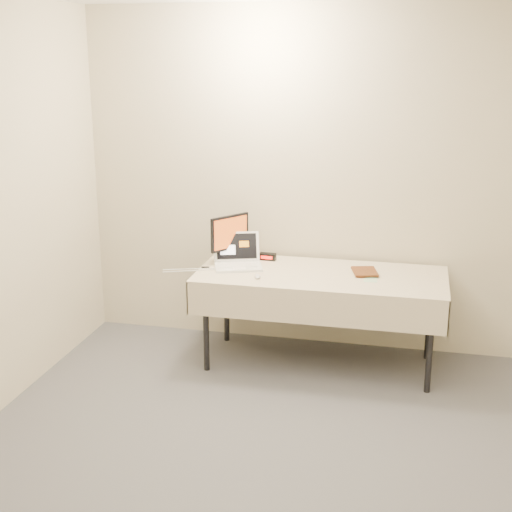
% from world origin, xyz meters
% --- Properties ---
extents(back_wall, '(4.00, 0.10, 2.70)m').
position_xyz_m(back_wall, '(0.00, 2.50, 1.35)').
color(back_wall, beige).
rests_on(back_wall, ground).
extents(table, '(1.86, 0.81, 0.74)m').
position_xyz_m(table, '(0.00, 2.05, 0.68)').
color(table, black).
rests_on(table, ground).
extents(laptop, '(0.45, 0.44, 0.24)m').
position_xyz_m(laptop, '(-0.66, 2.11, 0.80)').
color(laptop, white).
rests_on(laptop, table).
extents(monitor, '(0.23, 0.31, 0.37)m').
position_xyz_m(monitor, '(-0.75, 2.20, 0.96)').
color(monitor, black).
rests_on(monitor, table).
extents(book, '(0.18, 0.06, 0.24)m').
position_xyz_m(book, '(0.23, 2.10, 0.86)').
color(book, brown).
rests_on(book, table).
extents(alarm_clock, '(0.14, 0.06, 0.06)m').
position_xyz_m(alarm_clock, '(-0.47, 2.31, 0.77)').
color(alarm_clock, black).
rests_on(alarm_clock, table).
extents(clicker, '(0.07, 0.10, 0.02)m').
position_xyz_m(clicker, '(-0.44, 1.84, 0.75)').
color(clicker, silver).
rests_on(clicker, table).
extents(paper_form, '(0.11, 0.25, 0.00)m').
position_xyz_m(paper_form, '(0.37, 2.04, 0.74)').
color(paper_form, '#A9D4A8').
rests_on(paper_form, table).
extents(usb_dongle, '(0.06, 0.02, 0.01)m').
position_xyz_m(usb_dongle, '(-0.89, 1.99, 0.74)').
color(usb_dongle, black).
rests_on(usb_dongle, table).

